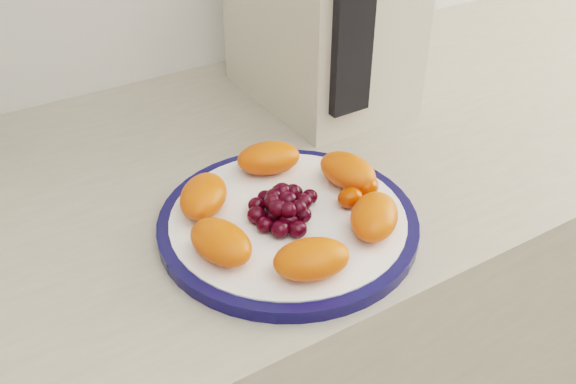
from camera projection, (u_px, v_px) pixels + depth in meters
plate_rim at (288, 223)px, 0.71m from camera, size 0.29×0.29×0.01m
plate_face at (288, 222)px, 0.71m from camera, size 0.26×0.26×0.02m
appliance_panel at (353, 23)px, 0.78m from camera, size 0.06×0.02×0.24m
fruit_plate at (290, 204)px, 0.70m from camera, size 0.25×0.25×0.04m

